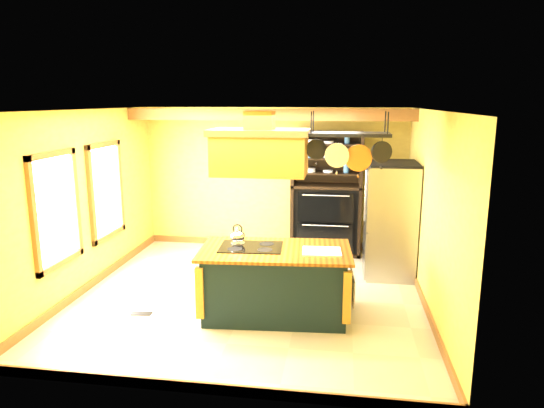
% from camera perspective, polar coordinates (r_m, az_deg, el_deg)
% --- Properties ---
extents(floor, '(5.00, 5.00, 0.00)m').
position_cam_1_polar(floor, '(7.31, -2.57, -10.66)').
color(floor, beige).
rests_on(floor, ground).
extents(ceiling, '(5.00, 5.00, 0.00)m').
position_cam_1_polar(ceiling, '(6.75, -2.79, 11.00)').
color(ceiling, white).
rests_on(ceiling, wall_back).
extents(wall_back, '(5.00, 0.02, 2.70)m').
position_cam_1_polar(wall_back, '(9.33, 0.26, 2.99)').
color(wall_back, '#E1C252').
rests_on(wall_back, floor).
extents(wall_front, '(5.00, 0.02, 2.70)m').
position_cam_1_polar(wall_front, '(4.56, -8.71, -6.95)').
color(wall_front, '#E1C252').
rests_on(wall_front, floor).
extents(wall_left, '(0.02, 5.00, 2.70)m').
position_cam_1_polar(wall_left, '(7.77, -21.08, 0.32)').
color(wall_left, '#E1C252').
rests_on(wall_left, floor).
extents(wall_right, '(0.02, 5.00, 2.70)m').
position_cam_1_polar(wall_right, '(6.89, 18.21, -0.91)').
color(wall_right, '#E1C252').
rests_on(wall_right, floor).
extents(ceiling_beam, '(5.00, 0.15, 0.20)m').
position_cam_1_polar(ceiling_beam, '(8.42, -0.51, 10.49)').
color(ceiling_beam, '#945F2D').
rests_on(ceiling_beam, ceiling).
extents(window_near, '(0.06, 1.06, 1.56)m').
position_cam_1_polar(window_near, '(7.08, -24.00, -0.60)').
color(window_near, '#945F2D').
rests_on(window_near, wall_left).
extents(window_far, '(0.06, 1.06, 1.56)m').
position_cam_1_polar(window_far, '(8.27, -18.88, 1.50)').
color(window_far, '#945F2D').
rests_on(window_far, wall_left).
extents(kitchen_island, '(2.04, 1.23, 1.11)m').
position_cam_1_polar(kitchen_island, '(6.52, 0.39, -9.10)').
color(kitchen_island, black).
rests_on(kitchen_island, floor).
extents(range_hood, '(1.25, 0.71, 0.80)m').
position_cam_1_polar(range_hood, '(6.14, -1.43, 6.44)').
color(range_hood, gold).
rests_on(range_hood, ceiling).
extents(pot_rack, '(1.05, 0.50, 0.74)m').
position_cam_1_polar(pot_rack, '(6.04, 9.02, 7.25)').
color(pot_rack, black).
rests_on(pot_rack, ceiling).
extents(refrigerator, '(0.79, 0.93, 1.83)m').
position_cam_1_polar(refrigerator, '(8.12, 13.69, -2.07)').
color(refrigerator, '#94979C').
rests_on(refrigerator, floor).
extents(hutch, '(1.29, 0.58, 2.28)m').
position_cam_1_polar(hutch, '(9.09, 6.39, -0.34)').
color(hutch, black).
rests_on(hutch, floor).
extents(floor_register, '(0.29, 0.15, 0.01)m').
position_cam_1_polar(floor_register, '(6.94, -15.12, -12.33)').
color(floor_register, black).
rests_on(floor_register, floor).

